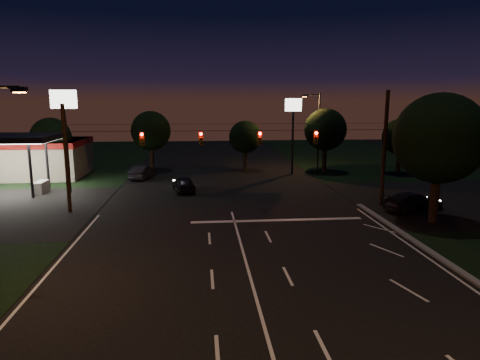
{
  "coord_description": "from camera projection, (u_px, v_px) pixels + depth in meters",
  "views": [
    {
      "loc": [
        -2.24,
        -16.88,
        8.29
      ],
      "look_at": [
        0.34,
        11.0,
        3.0
      ],
      "focal_mm": 32.0,
      "sensor_mm": 36.0,
      "label": 1
    }
  ],
  "objects": [
    {
      "name": "car_cross",
      "position": [
        414.0,
        202.0,
        32.14
      ],
      "size": [
        5.25,
        3.44,
        1.41
      ],
      "primitive_type": "imported",
      "rotation": [
        0.0,
        0.0,
        1.9
      ],
      "color": "black",
      "rests_on": "ground"
    },
    {
      "name": "tree_far_c",
      "position": [
        245.0,
        137.0,
        50.2
      ],
      "size": [
        3.8,
        3.8,
        5.86
      ],
      "color": "black",
      "rests_on": "ground"
    },
    {
      "name": "pole_sign_right",
      "position": [
        293.0,
        118.0,
        47.18
      ],
      "size": [
        1.8,
        0.3,
        8.4
      ],
      "color": "black",
      "rests_on": "ground"
    },
    {
      "name": "utility_pole_right",
      "position": [
        381.0,
        205.0,
        34.02
      ],
      "size": [
        0.3,
        0.3,
        9.0
      ],
      "primitive_type": "cylinder",
      "color": "black",
      "rests_on": "ground"
    },
    {
      "name": "car_oncoming_b",
      "position": [
        142.0,
        172.0,
        45.29
      ],
      "size": [
        2.44,
        4.54,
        1.42
      ],
      "primitive_type": "imported",
      "rotation": [
        0.0,
        0.0,
        2.91
      ],
      "color": "black",
      "rests_on": "ground"
    },
    {
      "name": "tree_far_a",
      "position": [
        52.0,
        138.0,
        45.3
      ],
      "size": [
        4.2,
        4.2,
        6.42
      ],
      "color": "black",
      "rests_on": "ground"
    },
    {
      "name": "street_light_right_far",
      "position": [
        317.0,
        126.0,
        49.61
      ],
      "size": [
        2.2,
        0.35,
        9.0
      ],
      "color": "black",
      "rests_on": "ground"
    },
    {
      "name": "tree_far_e",
      "position": [
        400.0,
        137.0,
        47.79
      ],
      "size": [
        4.0,
        4.0,
        6.18
      ],
      "color": "black",
      "rests_on": "ground"
    },
    {
      "name": "tree_far_d",
      "position": [
        325.0,
        130.0,
        48.91
      ],
      "size": [
        4.8,
        4.8,
        7.3
      ],
      "color": "black",
      "rests_on": "ground"
    },
    {
      "name": "cross_street_right",
      "position": [
        468.0,
        200.0,
        35.73
      ],
      "size": [
        20.0,
        16.0,
        0.02
      ],
      "primitive_type": "cube",
      "color": "black",
      "rests_on": "ground"
    },
    {
      "name": "tree_far_b",
      "position": [
        151.0,
        131.0,
        50.07
      ],
      "size": [
        4.6,
        4.6,
        6.98
      ],
      "color": "black",
      "rests_on": "ground"
    },
    {
      "name": "car_oncoming_a",
      "position": [
        184.0,
        184.0,
        38.94
      ],
      "size": [
        2.46,
        4.41,
        1.42
      ],
      "primitive_type": "imported",
      "rotation": [
        0.0,
        0.0,
        3.34
      ],
      "color": "black",
      "rests_on": "ground"
    },
    {
      "name": "utility_pole_left",
      "position": [
        70.0,
        212.0,
        31.85
      ],
      "size": [
        0.28,
        0.28,
        8.0
      ],
      "primitive_type": "cylinder",
      "color": "black",
      "rests_on": "ground"
    },
    {
      "name": "tree_right_near",
      "position": [
        438.0,
        139.0,
        28.38
      ],
      "size": [
        6.0,
        6.0,
        8.76
      ],
      "color": "black",
      "rests_on": "ground"
    },
    {
      "name": "ground",
      "position": [
        256.0,
        297.0,
        18.26
      ],
      "size": [
        140.0,
        140.0,
        0.0
      ],
      "primitive_type": "plane",
      "color": "black",
      "rests_on": "ground"
    },
    {
      "name": "pole_sign_left_near",
      "position": [
        65.0,
        115.0,
        37.22
      ],
      "size": [
        2.2,
        0.3,
        9.1
      ],
      "color": "black",
      "rests_on": "ground"
    },
    {
      "name": "stop_bar",
      "position": [
        277.0,
        220.0,
        29.78
      ],
      "size": [
        12.0,
        0.5,
        0.01
      ],
      "primitive_type": "cube",
      "color": "silver",
      "rests_on": "ground"
    },
    {
      "name": "signal_span",
      "position": [
        231.0,
        137.0,
        31.88
      ],
      "size": [
        24.0,
        0.4,
        1.56
      ],
      "color": "black",
      "rests_on": "ground"
    },
    {
      "name": "gas_station",
      "position": [
        16.0,
        156.0,
        45.57
      ],
      "size": [
        14.2,
        16.1,
        5.25
      ],
      "color": "gray",
      "rests_on": "ground"
    }
  ]
}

